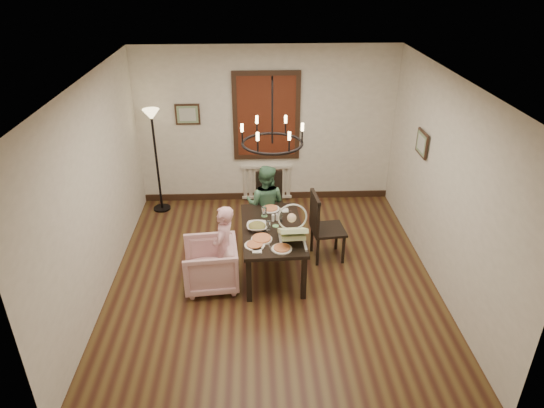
{
  "coord_description": "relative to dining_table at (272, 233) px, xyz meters",
  "views": [
    {
      "loc": [
        -0.24,
        -5.63,
        4.11
      ],
      "look_at": [
        0.0,
        0.24,
        1.05
      ],
      "focal_mm": 32.0,
      "sensor_mm": 36.0,
      "label": 1
    }
  ],
  "objects": [
    {
      "name": "seated_man",
      "position": [
        -0.07,
        0.83,
        -0.08
      ],
      "size": [
        0.6,
        0.52,
        1.06
      ],
      "primitive_type": "imported",
      "rotation": [
        0.0,
        0.0,
        2.88
      ],
      "color": "#497A59",
      "rests_on": "room_shell"
    },
    {
      "name": "dining_table",
      "position": [
        0.0,
        0.0,
        0.0
      ],
      "size": [
        0.89,
        1.52,
        0.7
      ],
      "rotation": [
        0.0,
        0.0,
        0.04
      ],
      "color": "black",
      "rests_on": "room_shell"
    },
    {
      "name": "picture_right",
      "position": [
        2.21,
        0.71,
        1.04
      ],
      "size": [
        0.03,
        0.42,
        0.36
      ],
      "primitive_type": "cube",
      "rotation": [
        0.0,
        0.0,
        1.57
      ],
      "color": "black",
      "rests_on": "room_shell"
    },
    {
      "name": "chair_far",
      "position": [
        0.03,
        1.13,
        -0.12
      ],
      "size": [
        0.49,
        0.49,
        0.99
      ],
      "primitive_type": null,
      "rotation": [
        0.0,
        0.0,
        0.14
      ],
      "color": "black",
      "rests_on": "room_shell"
    },
    {
      "name": "room_shell",
      "position": [
        -0.0,
        0.18,
        0.79
      ],
      "size": [
        4.51,
        5.0,
        2.81
      ],
      "color": "brown",
      "rests_on": "ground"
    },
    {
      "name": "armchair",
      "position": [
        -0.86,
        -0.33,
        -0.28
      ],
      "size": [
        0.8,
        0.78,
        0.67
      ],
      "primitive_type": "imported",
      "rotation": [
        0.0,
        0.0,
        -1.48
      ],
      "color": "beige",
      "rests_on": "room_shell"
    },
    {
      "name": "chair_right",
      "position": [
        0.84,
        0.3,
        -0.08
      ],
      "size": [
        0.52,
        0.52,
        1.07
      ],
      "primitive_type": null,
      "rotation": [
        0.0,
        0.0,
        1.67
      ],
      "color": "black",
      "rests_on": "room_shell"
    },
    {
      "name": "chandelier",
      "position": [
        0.0,
        0.0,
        1.34
      ],
      "size": [
        0.8,
        0.8,
        0.04
      ],
      "primitive_type": "torus",
      "color": "black",
      "rests_on": "room_shell"
    },
    {
      "name": "salad_bowl",
      "position": [
        -0.21,
        -0.02,
        0.13
      ],
      "size": [
        0.35,
        0.35,
        0.09
      ],
      "primitive_type": "imported",
      "color": "white",
      "rests_on": "dining_table"
    },
    {
      "name": "picture_back",
      "position": [
        -1.35,
        2.28,
        1.04
      ],
      "size": [
        0.42,
        0.03,
        0.36
      ],
      "primitive_type": "cube",
      "color": "black",
      "rests_on": "room_shell"
    },
    {
      "name": "elderly_woman",
      "position": [
        -0.66,
        -0.36,
        -0.11
      ],
      "size": [
        0.34,
        0.43,
        1.02
      ],
      "primitive_type": "imported",
      "rotation": [
        0.0,
        0.0,
        -1.87
      ],
      "color": "pink",
      "rests_on": "room_shell"
    },
    {
      "name": "radiator",
      "position": [
        -0.0,
        2.29,
        -0.26
      ],
      "size": [
        0.92,
        0.12,
        0.62
      ],
      "primitive_type": null,
      "color": "silver",
      "rests_on": "room_shell"
    },
    {
      "name": "drinking_glass",
      "position": [
        -0.06,
        -0.05,
        0.15
      ],
      "size": [
        0.07,
        0.07,
        0.13
      ],
      "primitive_type": "cylinder",
      "color": "silver",
      "rests_on": "dining_table"
    },
    {
      "name": "pizza_platter",
      "position": [
        -0.16,
        -0.31,
        0.1
      ],
      "size": [
        0.29,
        0.29,
        0.04
      ],
      "primitive_type": "cylinder",
      "color": "tan",
      "rests_on": "dining_table"
    },
    {
      "name": "baby_bouncer",
      "position": [
        0.25,
        -0.36,
        0.27
      ],
      "size": [
        0.43,
        0.58,
        0.37
      ],
      "primitive_type": null,
      "rotation": [
        0.0,
        0.0,
        0.03
      ],
      "color": "beige",
      "rests_on": "dining_table"
    },
    {
      "name": "floor_lamp",
      "position": [
        -1.9,
        1.96,
        0.29
      ],
      "size": [
        0.3,
        0.3,
        1.8
      ],
      "primitive_type": null,
      "color": "black",
      "rests_on": "room_shell"
    },
    {
      "name": "window_blinds",
      "position": [
        -0.0,
        2.27,
        0.99
      ],
      "size": [
        1.0,
        0.03,
        1.4
      ],
      "primitive_type": "cube",
      "color": "maroon",
      "rests_on": "room_shell"
    }
  ]
}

